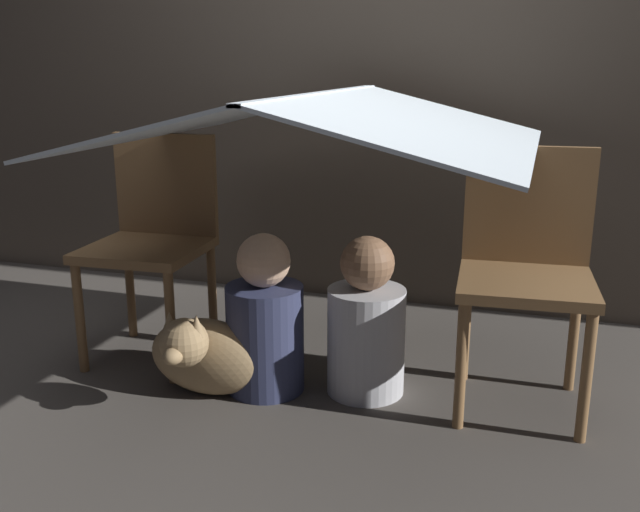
% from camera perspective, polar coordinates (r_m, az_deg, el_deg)
% --- Properties ---
extents(ground_plane, '(8.80, 8.80, 0.00)m').
position_cam_1_polar(ground_plane, '(2.55, -1.27, -11.53)').
color(ground_plane, '#47423D').
extents(wall_back, '(7.00, 0.05, 2.50)m').
position_cam_1_polar(wall_back, '(3.41, 5.34, 16.93)').
color(wall_back, '#4C4238').
rests_on(wall_back, ground_plane).
extents(chair_left, '(0.46, 0.46, 0.87)m').
position_cam_1_polar(chair_left, '(2.89, -13.16, 1.76)').
color(chair_left, brown).
rests_on(chair_left, ground_plane).
extents(chair_right, '(0.46, 0.46, 0.87)m').
position_cam_1_polar(chair_right, '(2.50, 16.15, -0.58)').
color(chair_right, brown).
rests_on(chair_right, ground_plane).
extents(sheet_canopy, '(1.42, 1.40, 0.18)m').
position_cam_1_polar(sheet_canopy, '(2.45, 0.00, 10.90)').
color(sheet_canopy, silver).
extents(person_front, '(0.28, 0.28, 0.58)m').
position_cam_1_polar(person_front, '(2.55, -4.43, -5.46)').
color(person_front, '#2D3351').
rests_on(person_front, ground_plane).
extents(person_second, '(0.28, 0.28, 0.57)m').
position_cam_1_polar(person_second, '(2.53, 3.71, -5.66)').
color(person_second, '#B2B2B7').
rests_on(person_second, ground_plane).
extents(dog, '(0.44, 0.37, 0.36)m').
position_cam_1_polar(dog, '(2.55, -9.30, -7.73)').
color(dog, '#9E7F56').
rests_on(dog, ground_plane).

